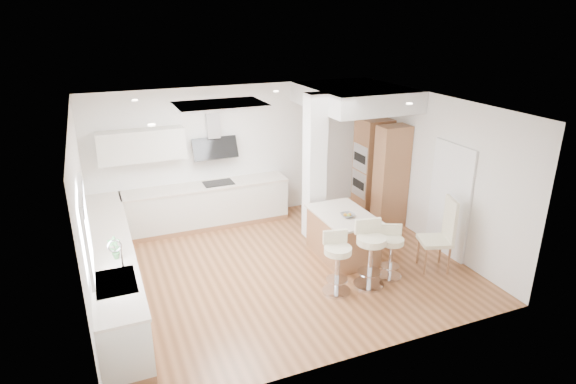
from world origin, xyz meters
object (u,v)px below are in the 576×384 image
bar_stool_a (337,260)px  bar_stool_b (370,251)px  dining_chair (442,232)px  peninsula (343,235)px  bar_stool_c (391,249)px

bar_stool_a → bar_stool_b: bearing=7.8°
bar_stool_a → dining_chair: dining_chair is taller
peninsula → bar_stool_c: (0.39, -0.93, 0.08)m
bar_stool_c → dining_chair: dining_chair is taller
peninsula → bar_stool_c: size_ratio=1.52×
bar_stool_b → bar_stool_a: bearing=-172.3°
peninsula → bar_stool_a: 1.20m
bar_stool_c → dining_chair: bearing=18.7°
peninsula → dining_chair: 1.70m
peninsula → bar_stool_b: bar_stool_b is taller
bar_stool_a → bar_stool_c: 1.04m
bar_stool_b → dining_chair: bearing=10.2°
bar_stool_c → bar_stool_b: bearing=-144.2°
peninsula → bar_stool_a: (-0.65, -1.00, 0.14)m
dining_chair → peninsula: bearing=160.9°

